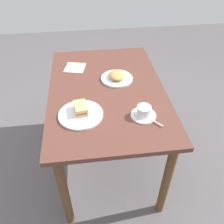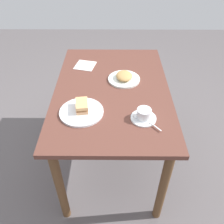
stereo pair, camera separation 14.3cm
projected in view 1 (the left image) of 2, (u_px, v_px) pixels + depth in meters
The scene contains 10 objects.
ground_plane at pixel (108, 158), 2.17m from camera, with size 6.00×6.00×0.00m, color #5D5758.
dining_table at pixel (107, 101), 1.74m from camera, with size 1.20×0.80×0.77m.
sandwich_plate at pixel (81, 115), 1.45m from camera, with size 0.27×0.27×0.01m, color white.
sandwich_front at pixel (81, 108), 1.44m from camera, with size 0.12×0.09×0.05m.
coffee_saucer at pixel (143, 115), 1.44m from camera, with size 0.15×0.15×0.01m, color white.
coffee_cup at pixel (144, 111), 1.42m from camera, with size 0.09×0.11×0.06m.
spoon at pixel (154, 121), 1.40m from camera, with size 0.08×0.07×0.01m.
side_plate at pixel (117, 78), 1.75m from camera, with size 0.23×0.23×0.01m, color white.
side_food_pile at pixel (117, 75), 1.73m from camera, with size 0.14×0.12×0.04m, color tan.
napkin at pixel (75, 68), 1.88m from camera, with size 0.15×0.15×0.00m, color white.
Camera 1 is at (1.36, -0.13, 1.74)m, focal length 38.01 mm.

